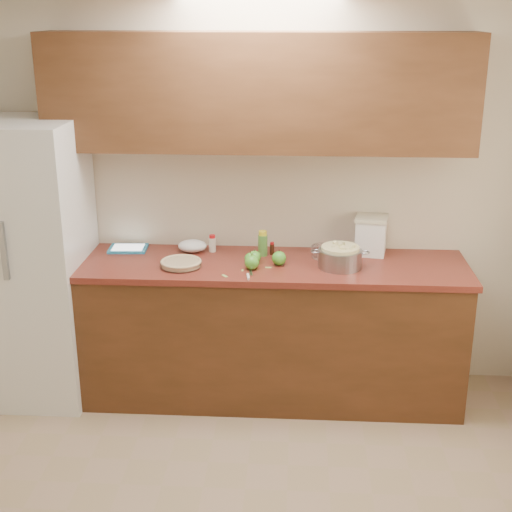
# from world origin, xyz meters

# --- Properties ---
(room_shell) EXTENTS (3.60, 3.60, 3.60)m
(room_shell) POSITION_xyz_m (0.00, 0.00, 1.30)
(room_shell) COLOR tan
(room_shell) RESTS_ON ground
(counter_run) EXTENTS (2.64, 0.68, 0.92)m
(counter_run) POSITION_xyz_m (0.00, 1.48, 0.46)
(counter_run) COLOR #572E18
(counter_run) RESTS_ON ground
(upper_cabinets) EXTENTS (2.60, 0.34, 0.70)m
(upper_cabinets) POSITION_xyz_m (0.00, 1.63, 1.95)
(upper_cabinets) COLOR brown
(upper_cabinets) RESTS_ON room_shell
(fridge) EXTENTS (0.70, 0.70, 1.80)m
(fridge) POSITION_xyz_m (-1.44, 1.44, 0.90)
(fridge) COLOR silver
(fridge) RESTS_ON ground
(pie) EXTENTS (0.26, 0.26, 0.04)m
(pie) POSITION_xyz_m (-0.46, 1.37, 0.94)
(pie) COLOR silver
(pie) RESTS_ON counter_run
(colander) EXTENTS (0.36, 0.27, 0.13)m
(colander) POSITION_xyz_m (0.52, 1.42, 0.98)
(colander) COLOR gray
(colander) RESTS_ON counter_run
(flour_canister) EXTENTS (0.23, 0.23, 0.25)m
(flour_canister) POSITION_xyz_m (0.73, 1.69, 1.05)
(flour_canister) COLOR white
(flour_canister) RESTS_ON counter_run
(tablet) EXTENTS (0.26, 0.20, 0.02)m
(tablet) POSITION_xyz_m (-0.86, 1.67, 0.93)
(tablet) COLOR teal
(tablet) RESTS_ON counter_run
(paring_knife) EXTENTS (0.04, 0.17, 0.02)m
(paring_knife) POSITION_xyz_m (-0.03, 1.21, 0.93)
(paring_knife) COLOR gray
(paring_knife) RESTS_ON counter_run
(lemon_bottle) EXTENTS (0.06, 0.06, 0.16)m
(lemon_bottle) POSITION_xyz_m (0.03, 1.61, 1.00)
(lemon_bottle) COLOR #4C8C38
(lemon_bottle) RESTS_ON counter_run
(cinnamon_shaker) EXTENTS (0.05, 0.05, 0.11)m
(cinnamon_shaker) POSITION_xyz_m (-0.30, 1.67, 0.97)
(cinnamon_shaker) COLOR beige
(cinnamon_shaker) RESTS_ON counter_run
(vanilla_bottle) EXTENTS (0.03, 0.03, 0.08)m
(vanilla_bottle) POSITION_xyz_m (0.09, 1.64, 0.96)
(vanilla_bottle) COLOR black
(vanilla_bottle) RESTS_ON counter_run
(mixing_bowl) EXTENTS (0.19, 0.19, 0.07)m
(mixing_bowl) POSITION_xyz_m (0.44, 1.60, 0.96)
(mixing_bowl) COLOR silver
(mixing_bowl) RESTS_ON counter_run
(paper_towel) EXTENTS (0.20, 0.17, 0.08)m
(paper_towel) POSITION_xyz_m (-0.43, 1.66, 0.96)
(paper_towel) COLOR white
(paper_towel) RESTS_ON counter_run
(apple_left) EXTENTS (0.08, 0.08, 0.09)m
(apple_left) POSITION_xyz_m (-0.04, 1.44, 0.96)
(apple_left) COLOR green
(apple_left) RESTS_ON counter_run
(apple_center) EXTENTS (0.08, 0.08, 0.09)m
(apple_center) POSITION_xyz_m (-0.01, 1.46, 0.96)
(apple_center) COLOR green
(apple_center) RESTS_ON counter_run
(apple_front) EXTENTS (0.09, 0.09, 0.10)m
(apple_front) POSITION_xyz_m (-0.02, 1.35, 0.97)
(apple_front) COLOR green
(apple_front) RESTS_ON counter_run
(apple_extra) EXTENTS (0.09, 0.09, 0.10)m
(apple_extra) POSITION_xyz_m (0.14, 1.43, 0.96)
(apple_extra) COLOR green
(apple_extra) RESTS_ON counter_run
(peel_a) EXTENTS (0.04, 0.02, 0.00)m
(peel_a) POSITION_xyz_m (0.08, 1.38, 0.92)
(peel_a) COLOR #A6C961
(peel_a) RESTS_ON counter_run
(peel_b) EXTENTS (0.04, 0.05, 0.00)m
(peel_b) POSITION_xyz_m (-0.18, 1.22, 0.92)
(peel_b) COLOR #A6C961
(peel_b) RESTS_ON counter_run
(peel_c) EXTENTS (0.01, 0.03, 0.00)m
(peel_c) POSITION_xyz_m (-0.08, 1.32, 0.92)
(peel_c) COLOR #A6C961
(peel_c) RESTS_ON counter_run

